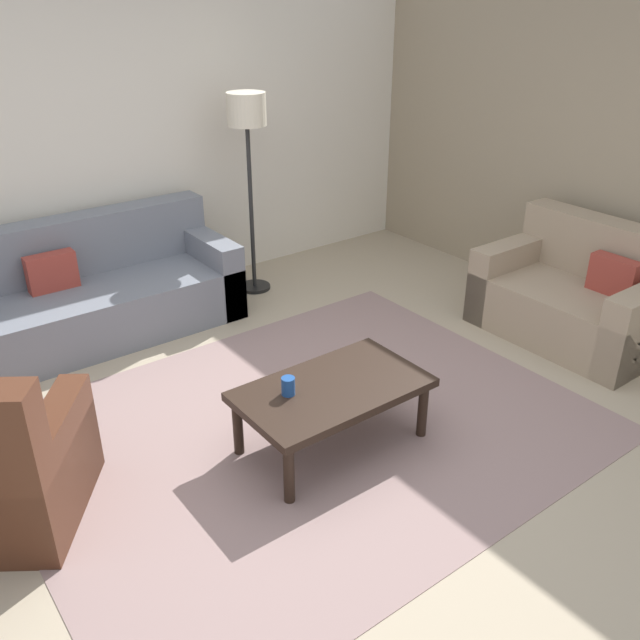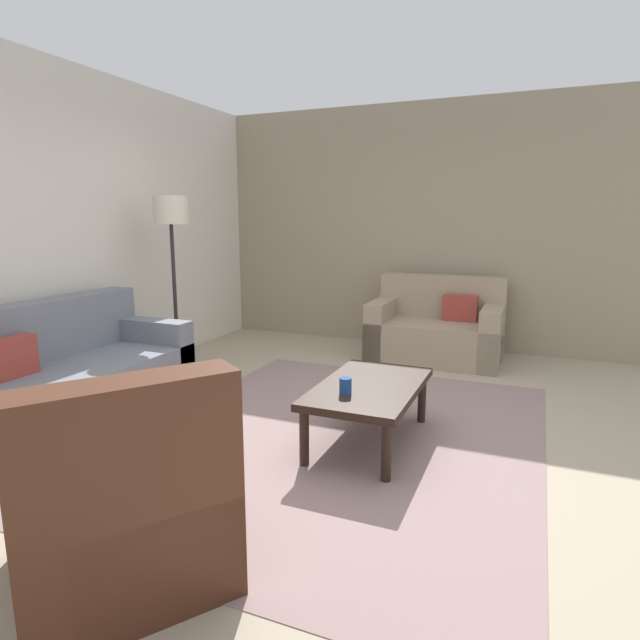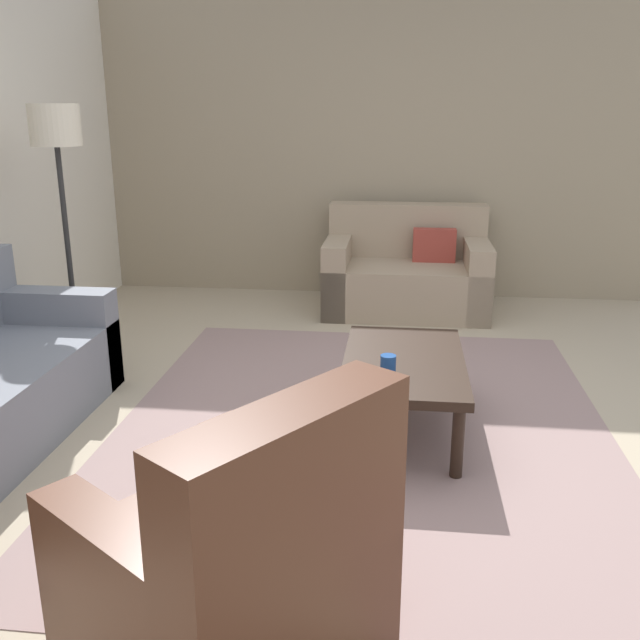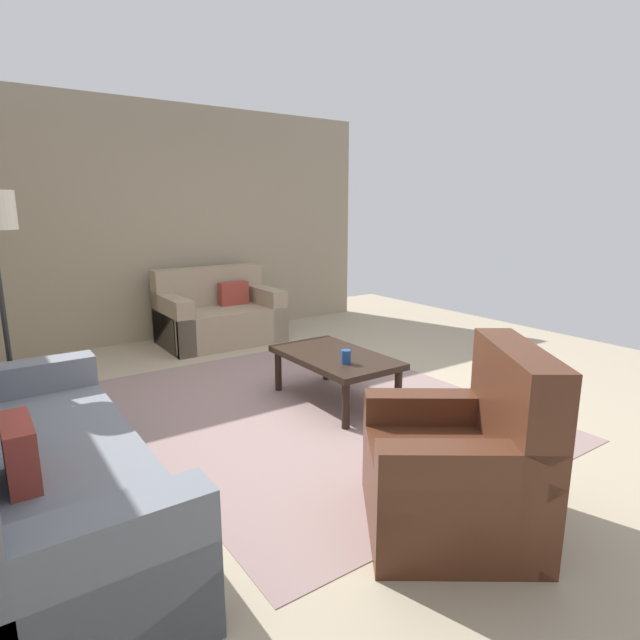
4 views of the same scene
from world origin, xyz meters
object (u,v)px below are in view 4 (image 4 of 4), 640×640
object	(u,v)px
coffee_table	(335,360)
cup	(346,357)
couch_main	(23,483)
couch_loveseat	(218,316)
armchair_leather	(464,471)

from	to	relation	value
coffee_table	cup	size ratio (longest dim) A/B	10.31
couch_main	couch_loveseat	distance (m)	3.83
couch_main	coffee_table	bearing A→B (deg)	-75.23
armchair_leather	cup	bearing A→B (deg)	-15.31
coffee_table	couch_main	bearing A→B (deg)	104.77
couch_main	cup	distance (m)	2.28
couch_main	cup	xyz separation A→B (m)	(0.36, -2.24, 0.17)
couch_loveseat	coffee_table	size ratio (longest dim) A/B	1.24
couch_loveseat	coffee_table	bearing A→B (deg)	179.55
couch_loveseat	cup	xyz separation A→B (m)	(-2.68, 0.10, 0.16)
couch_main	couch_loveseat	size ratio (longest dim) A/B	1.63
coffee_table	couch_loveseat	bearing A→B (deg)	-0.45
coffee_table	armchair_leather	bearing A→B (deg)	164.38
cup	couch_loveseat	bearing A→B (deg)	-2.11
couch_loveseat	armchair_leather	world-z (taller)	armchair_leather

